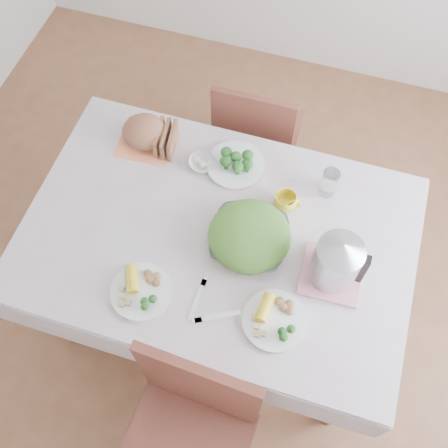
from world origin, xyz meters
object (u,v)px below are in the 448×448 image
(salad_bowl, at_px, (249,239))
(yellow_mug, at_px, (285,202))
(electric_kettle, at_px, (337,261))
(chair_far, at_px, (259,128))
(dinner_plate_left, at_px, (141,292))
(dinner_plate_right, at_px, (275,321))
(dining_table, at_px, (218,274))

(salad_bowl, distance_m, yellow_mug, 0.22)
(yellow_mug, bearing_deg, electric_kettle, -45.01)
(chair_far, relative_size, salad_bowl, 3.02)
(chair_far, height_order, salad_bowl, chair_far)
(chair_far, bearing_deg, dinner_plate_left, 80.81)
(dinner_plate_right, bearing_deg, chair_far, 107.27)
(salad_bowl, distance_m, dinner_plate_right, 0.32)
(dining_table, relative_size, dinner_plate_right, 6.04)
(salad_bowl, height_order, electric_kettle, electric_kettle)
(electric_kettle, bearing_deg, yellow_mug, 140.92)
(dinner_plate_right, xyz_separation_m, electric_kettle, (0.15, 0.24, 0.11))
(dinner_plate_left, bearing_deg, dining_table, 58.55)
(dining_table, relative_size, dinner_plate_left, 6.21)
(yellow_mug, relative_size, electric_kettle, 0.39)
(dinner_plate_right, relative_size, yellow_mug, 2.53)
(chair_far, bearing_deg, dinner_plate_right, 106.34)
(dining_table, relative_size, chair_far, 1.59)
(chair_far, distance_m, dinner_plate_left, 1.15)
(salad_bowl, relative_size, dinner_plate_left, 1.30)
(dining_table, relative_size, yellow_mug, 15.27)
(chair_far, bearing_deg, yellow_mug, 111.89)
(salad_bowl, height_order, dinner_plate_right, salad_bowl)
(salad_bowl, xyz_separation_m, dinner_plate_left, (-0.32, -0.31, -0.02))
(dinner_plate_left, bearing_deg, dinner_plate_right, 4.49)
(salad_bowl, xyz_separation_m, yellow_mug, (0.09, 0.20, 0.00))
(salad_bowl, relative_size, electric_kettle, 1.24)
(yellow_mug, bearing_deg, chair_far, 112.82)
(chair_far, bearing_deg, electric_kettle, 119.47)
(dining_table, xyz_separation_m, dinner_plate_left, (-0.19, -0.31, 0.40))
(chair_far, relative_size, electric_kettle, 3.73)
(yellow_mug, bearing_deg, salad_bowl, -113.99)
(dining_table, height_order, electric_kettle, electric_kettle)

